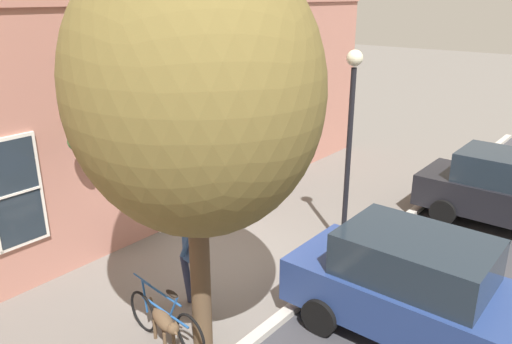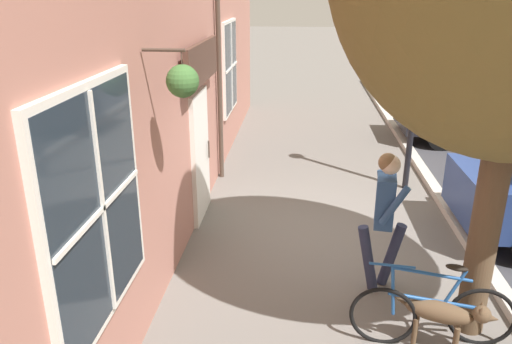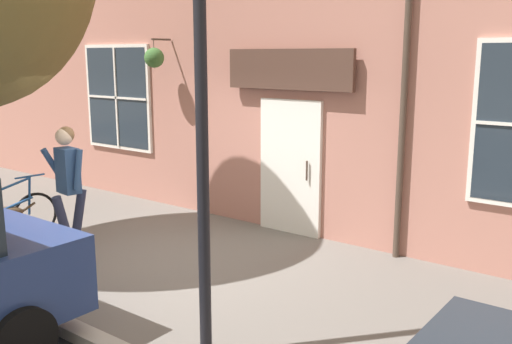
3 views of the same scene
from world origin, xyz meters
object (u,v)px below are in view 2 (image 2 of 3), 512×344
object	(u,v)px
pedestrian_walking	(385,208)
street_lamp	(422,37)
leaning_bicycle	(432,313)
parked_car_far_end	(488,106)
dog_on_leash	(445,314)

from	to	relation	value
pedestrian_walking	street_lamp	bearing A→B (deg)	74.01
pedestrian_walking	street_lamp	size ratio (longest dim) A/B	0.43
leaning_bicycle	parked_car_far_end	xyz separation A→B (m)	(3.14, 7.92, 0.50)
pedestrian_walking	leaning_bicycle	world-z (taller)	pedestrian_walking
street_lamp	dog_on_leash	bearing A→B (deg)	-96.17
pedestrian_walking	street_lamp	distance (m)	4.00
leaning_bicycle	street_lamp	size ratio (longest dim) A/B	0.41
parked_car_far_end	leaning_bicycle	bearing A→B (deg)	-111.60
leaning_bicycle	parked_car_far_end	size ratio (longest dim) A/B	0.40
pedestrian_walking	dog_on_leash	distance (m)	1.42
parked_car_far_end	street_lamp	distance (m)	4.66
pedestrian_walking	parked_car_far_end	distance (m)	7.72
dog_on_leash	street_lamp	distance (m)	5.22
pedestrian_walking	dog_on_leash	bearing A→B (deg)	-66.83
dog_on_leash	leaning_bicycle	distance (m)	0.15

